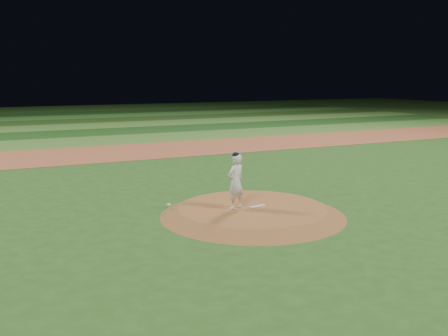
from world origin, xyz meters
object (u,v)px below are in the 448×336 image
at_px(pitching_rubber, 258,206).
at_px(pitcher_on_mound, 236,181).
at_px(rosin_bag, 169,205).
at_px(pitchers_mound, 253,211).

xyz_separation_m(pitching_rubber, pitcher_on_mound, (-0.69, 0.08, 0.81)).
xyz_separation_m(rosin_bag, pitcher_on_mound, (1.68, -1.13, 0.79)).
relative_size(pitchers_mound, pitcher_on_mound, 3.27).
height_order(pitching_rubber, pitcher_on_mound, pitcher_on_mound).
distance_m(pitching_rubber, rosin_bag, 2.67).
distance_m(pitchers_mound, pitcher_on_mound, 1.09).
distance_m(pitchers_mound, pitching_rubber, 0.21).
bearing_deg(rosin_bag, pitcher_on_mound, -33.99).
bearing_deg(pitcher_on_mound, pitching_rubber, -6.71).
relative_size(pitchers_mound, rosin_bag, 41.37).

